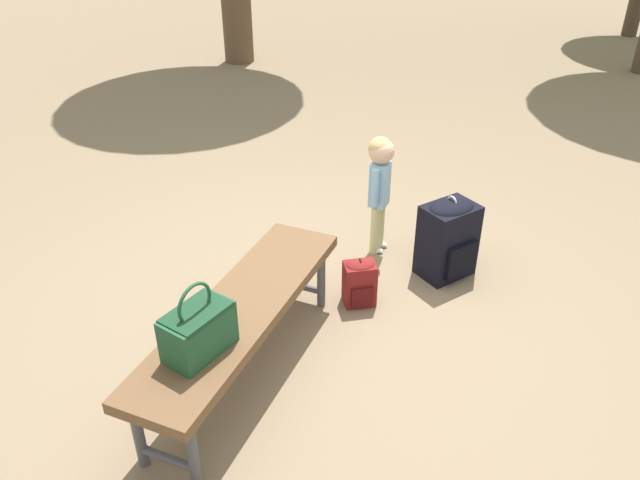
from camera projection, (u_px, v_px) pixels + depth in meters
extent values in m
plane|color=#7F6B51|center=(312.00, 305.00, 3.86)|extent=(40.00, 40.00, 0.00)
cube|color=brown|center=(241.00, 309.00, 3.13)|extent=(1.62, 0.49, 0.06)
cylinder|color=#47474C|center=(279.00, 268.00, 3.85)|extent=(0.05, 0.05, 0.39)
cylinder|color=#47474C|center=(321.00, 279.00, 3.75)|extent=(0.05, 0.05, 0.39)
cylinder|color=#47474C|center=(138.00, 433.00, 2.75)|extent=(0.05, 0.05, 0.39)
cylinder|color=#47474C|center=(193.00, 454.00, 2.65)|extent=(0.05, 0.05, 0.39)
cylinder|color=#47474C|center=(300.00, 286.00, 3.85)|extent=(0.06, 0.28, 0.04)
cylinder|color=#47474C|center=(168.00, 458.00, 2.75)|extent=(0.06, 0.28, 0.04)
cube|color=#1E4C2D|center=(198.00, 332.00, 2.77)|extent=(0.36, 0.26, 0.22)
cube|color=#163922|center=(196.00, 313.00, 2.71)|extent=(0.33, 0.25, 0.02)
torus|color=#1E4C2D|center=(195.00, 303.00, 2.68)|extent=(0.19, 0.07, 0.20)
cylinder|color=#CCCC8C|center=(379.00, 224.00, 4.35)|extent=(0.07, 0.07, 0.35)
cylinder|color=#CCCC8C|center=(375.00, 230.00, 4.28)|extent=(0.07, 0.07, 0.35)
ellipsoid|color=white|center=(381.00, 244.00, 4.42)|extent=(0.06, 0.09, 0.04)
ellipsoid|color=white|center=(377.00, 250.00, 4.36)|extent=(0.06, 0.09, 0.04)
cube|color=#8CBFE5|center=(380.00, 184.00, 4.14)|extent=(0.14, 0.12, 0.30)
cylinder|color=#8CBFE5|center=(384.00, 177.00, 4.20)|extent=(0.05, 0.05, 0.26)
cylinder|color=#8CBFE5|center=(375.00, 188.00, 4.07)|extent=(0.05, 0.05, 0.26)
sphere|color=beige|center=(382.00, 151.00, 4.02)|extent=(0.17, 0.17, 0.17)
sphere|color=tan|center=(380.00, 149.00, 4.01)|extent=(0.15, 0.15, 0.15)
cube|color=black|center=(447.00, 241.00, 4.03)|extent=(0.42, 0.40, 0.49)
ellipsoid|color=black|center=(451.00, 208.00, 3.91)|extent=(0.40, 0.38, 0.11)
cube|color=black|center=(461.00, 260.00, 3.97)|extent=(0.21, 0.17, 0.22)
cube|color=black|center=(442.00, 228.00, 4.16)|extent=(0.06, 0.05, 0.42)
cube|color=black|center=(424.00, 235.00, 4.09)|extent=(0.06, 0.05, 0.42)
torus|color=#B2B2B7|center=(452.00, 202.00, 3.88)|extent=(0.06, 0.07, 0.08)
cube|color=maroon|center=(359.00, 284.00, 3.81)|extent=(0.22, 0.23, 0.28)
ellipsoid|color=maroon|center=(360.00, 265.00, 3.74)|extent=(0.21, 0.22, 0.06)
cube|color=#4A1010|center=(362.00, 297.00, 3.76)|extent=(0.08, 0.12, 0.13)
cube|color=#4A1010|center=(363.00, 276.00, 3.88)|extent=(0.03, 0.03, 0.24)
cube|color=#4A1010|center=(350.00, 277.00, 3.86)|extent=(0.03, 0.03, 0.24)
torus|color=black|center=(360.00, 262.00, 3.72)|extent=(0.04, 0.03, 0.05)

